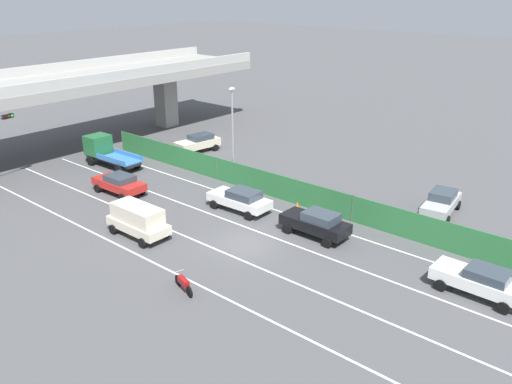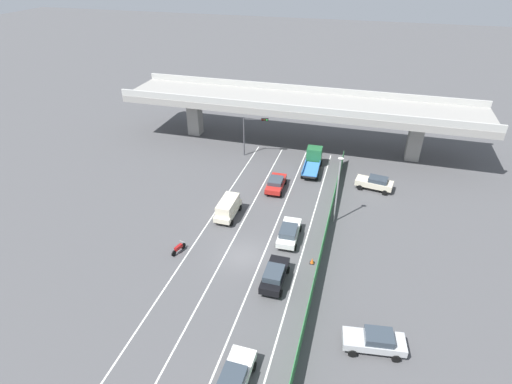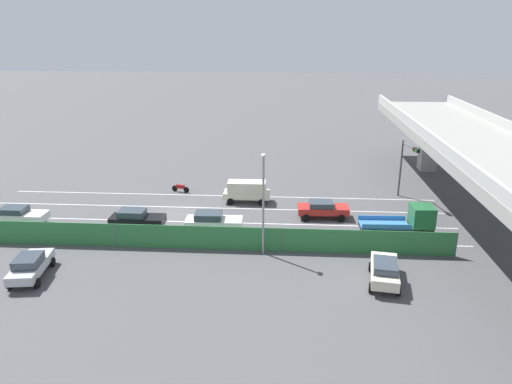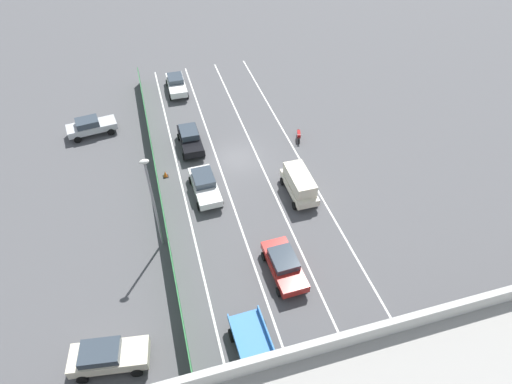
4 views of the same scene
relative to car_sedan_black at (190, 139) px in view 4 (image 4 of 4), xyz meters
The scene contains 18 objects.
ground_plane 4.66m from the car_sedan_black, 143.97° to the left, with size 300.00×300.00×0.00m, color #4C4C4F.
lane_line_left_edge 10.76m from the car_sedan_black, 147.03° to the left, with size 0.14×42.30×0.01m, color silver.
lane_line_mid_left 8.04m from the car_sedan_black, 133.08° to the left, with size 0.14×42.30×0.01m, color silver.
lane_line_mid_right 6.21m from the car_sedan_black, 108.21° to the left, with size 0.14×42.30×0.01m, color silver.
lane_line_right_edge 6.13m from the car_sedan_black, 74.50° to the left, with size 0.14×42.30×0.01m, color silver.
green_fence 6.78m from the car_sedan_black, 59.36° to the left, with size 0.10×38.40×1.89m.
car_sedan_black is the anchor object (origin of this frame).
car_van_cream 11.32m from the car_sedan_black, 130.35° to the left, with size 2.02×4.41×2.07m.
car_sedan_white 6.40m from the car_sedan_black, 90.90° to the left, with size 2.16×4.74×1.61m.
car_hatchback_white 10.36m from the car_sedan_black, 91.35° to the right, with size 2.03×4.68×1.61m.
car_sedan_red 16.09m from the car_sedan_black, 103.22° to the left, with size 2.19×4.51×1.52m.
flatbed_truck_blue 22.44m from the car_sedan_black, 90.65° to the left, with size 2.38×5.84×2.54m.
motorcycle 10.04m from the car_sedan_black, behind, with size 0.78×1.90×0.93m.
parked_wagon_silver 9.79m from the car_sedan_black, 28.18° to the right, with size 4.67×2.46×1.65m.
parked_sedan_cream 20.55m from the car_sedan_black, 67.62° to the left, with size 4.56×2.47×1.66m.
traffic_light 25.75m from the car_sedan_black, 110.83° to the left, with size 3.37×0.92×5.70m.
street_lamp 12.05m from the car_sedan_black, 70.13° to the left, with size 0.60×0.36×7.70m.
traffic_cone 4.52m from the car_sedan_black, 51.76° to the left, with size 0.47×0.47×0.58m.
Camera 4 is at (6.64, 29.41, 23.97)m, focal length 30.23 mm.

